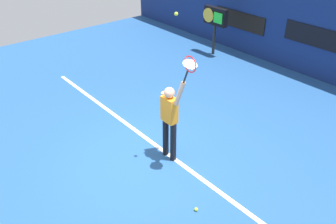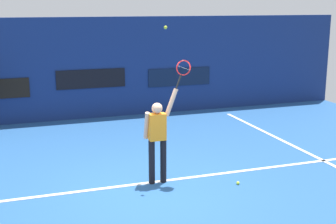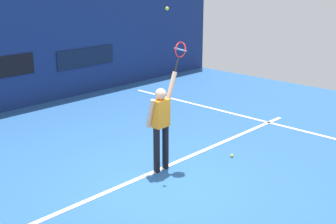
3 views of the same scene
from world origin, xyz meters
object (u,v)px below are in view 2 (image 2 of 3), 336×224
at_px(tennis_player, 157,136).
at_px(tennis_racket, 183,69).
at_px(spare_ball, 238,183).
at_px(tennis_ball, 166,27).

distance_m(tennis_player, tennis_racket, 1.43).
relative_size(tennis_racket, spare_ball, 9.19).
relative_size(tennis_player, tennis_racket, 3.15).
height_order(tennis_player, spare_ball, tennis_player).
relative_size(tennis_player, tennis_ball, 28.95).
height_order(tennis_racket, spare_ball, tennis_racket).
bearing_deg(tennis_ball, tennis_racket, 0.49).
xyz_separation_m(tennis_ball, spare_ball, (1.35, -0.64, -3.14)).
bearing_deg(tennis_ball, spare_ball, -25.54).
distance_m(tennis_player, spare_ball, 1.92).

